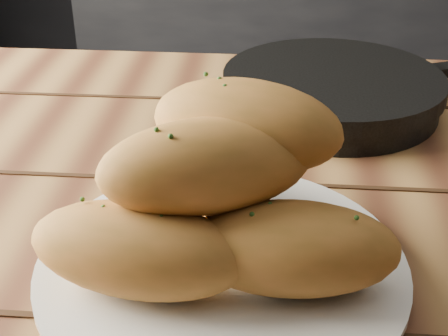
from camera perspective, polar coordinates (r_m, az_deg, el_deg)
table at (r=0.60m, az=2.88°, el=-14.24°), size 1.47×0.95×0.75m
plate at (r=0.50m, az=-0.19°, el=-9.16°), size 0.29×0.29×0.02m
bread_rolls at (r=0.46m, az=-0.37°, el=-2.49°), size 0.27×0.22×0.14m
skillet at (r=0.79m, az=10.01°, el=7.05°), size 0.39×0.27×0.05m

